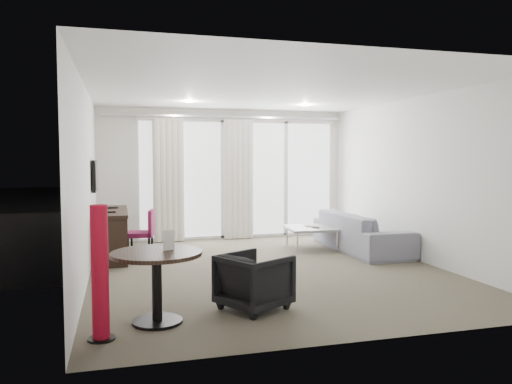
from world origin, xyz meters
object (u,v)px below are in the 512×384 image
object	(u,v)px
coffee_table	(311,238)
rattan_chair_a	(273,210)
sofa	(361,232)
tub_armchair	(254,281)
desk	(111,234)
red_lamp	(100,273)
rattan_chair_b	(277,211)
desk_chair	(140,235)
round_table	(157,287)

from	to	relation	value
coffee_table	rattan_chair_a	xyz separation A→B (m)	(0.06, 2.49, 0.25)
sofa	tub_armchair	bearing A→B (deg)	135.78
tub_armchair	coffee_table	world-z (taller)	tub_armchair
desk	sofa	xyz separation A→B (m)	(4.25, -0.47, -0.06)
coffee_table	sofa	xyz separation A→B (m)	(0.79, -0.38, 0.14)
red_lamp	rattan_chair_a	size ratio (longest dim) A/B	1.37
desk	rattan_chair_b	bearing A→B (deg)	35.77
desk_chair	red_lamp	world-z (taller)	red_lamp
sofa	rattan_chair_a	size ratio (longest dim) A/B	2.56
round_table	rattan_chair_a	bearing A→B (deg)	62.49
round_table	rattan_chair_b	xyz separation A→B (m)	(3.21, 6.11, 0.03)
red_lamp	tub_armchair	world-z (taller)	red_lamp
desk_chair	rattan_chair_b	size ratio (longest dim) A/B	1.03
coffee_table	rattan_chair_a	distance (m)	2.50
tub_armchair	sofa	distance (m)	3.90
tub_armchair	sofa	size ratio (longest dim) A/B	0.29
desk_chair	red_lamp	distance (m)	3.59
sofa	desk	bearing A→B (deg)	83.63
round_table	red_lamp	world-z (taller)	red_lamp
rattan_chair_a	tub_armchair	bearing A→B (deg)	-113.30
sofa	round_table	bearing A→B (deg)	128.32
desk_chair	desk	bearing A→B (deg)	163.59
round_table	rattan_chair_b	bearing A→B (deg)	62.31
tub_armchair	rattan_chair_b	bearing A→B (deg)	-49.24
desk	desk_chair	distance (m)	0.51
sofa	coffee_table	bearing A→B (deg)	64.51
tub_armchair	coffee_table	bearing A→B (deg)	-60.56
desk_chair	coffee_table	distance (m)	3.02
round_table	rattan_chair_a	world-z (taller)	rattan_chair_a
coffee_table	rattan_chair_a	size ratio (longest dim) A/B	0.98
desk_chair	rattan_chair_b	xyz separation A→B (m)	(3.24, 2.90, -0.01)
desk	tub_armchair	xyz separation A→B (m)	(1.53, -3.27, -0.09)
red_lamp	tub_armchair	bearing A→B (deg)	18.28
tub_armchair	rattan_chair_b	distance (m)	6.31
tub_armchair	sofa	world-z (taller)	sofa
desk_chair	tub_armchair	bearing A→B (deg)	-58.74
coffee_table	rattan_chair_a	world-z (taller)	rattan_chair_a
round_table	rattan_chair_a	size ratio (longest dim) A/B	1.01
rattan_chair_a	red_lamp	bearing A→B (deg)	-123.90
tub_armchair	desk	bearing A→B (deg)	-4.09
red_lamp	sofa	distance (m)	5.43
desk	tub_armchair	world-z (taller)	desk
red_lamp	round_table	bearing A→B (deg)	32.60
red_lamp	tub_armchair	xyz separation A→B (m)	(1.57, 0.52, -0.31)
sofa	rattan_chair_a	distance (m)	2.96
sofa	rattan_chair_b	bearing A→B (deg)	10.15
round_table	red_lamp	bearing A→B (deg)	-147.40
round_table	desk	bearing A→B (deg)	97.96
round_table	coffee_table	distance (m)	4.49
desk	desk_chair	xyz separation A→B (m)	(0.45, -0.24, 0.01)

